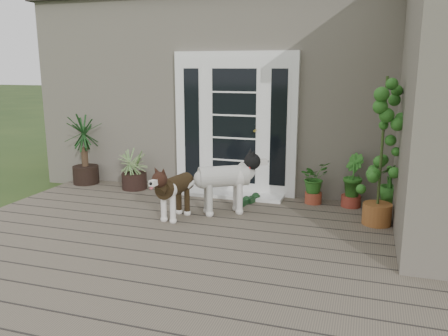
% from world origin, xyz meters
% --- Properties ---
extents(deck, '(6.20, 4.60, 0.12)m').
position_xyz_m(deck, '(0.00, 0.40, 0.06)').
color(deck, '#6B5B4C').
rests_on(deck, ground).
extents(house_main, '(7.40, 4.00, 3.10)m').
position_xyz_m(house_main, '(0.00, 4.65, 1.55)').
color(house_main, '#665E54').
rests_on(house_main, ground).
extents(roof_main, '(7.60, 4.20, 0.20)m').
position_xyz_m(roof_main, '(0.00, 4.65, 3.20)').
color(roof_main, '#2D2826').
rests_on(roof_main, house_main).
extents(door_unit, '(1.90, 0.14, 2.15)m').
position_xyz_m(door_unit, '(-0.20, 2.60, 1.19)').
color(door_unit, white).
rests_on(door_unit, deck).
extents(door_step, '(1.60, 0.40, 0.05)m').
position_xyz_m(door_step, '(-0.20, 2.40, 0.14)').
color(door_step, white).
rests_on(door_step, deck).
extents(brindle_dog, '(0.45, 0.81, 0.64)m').
position_xyz_m(brindle_dog, '(-0.58, 1.19, 0.44)').
color(brindle_dog, '#322312').
rests_on(brindle_dog, deck).
extents(white_dog, '(0.96, 0.80, 0.74)m').
position_xyz_m(white_dog, '(-0.05, 1.57, 0.49)').
color(white_dog, white).
rests_on(white_dog, deck).
extents(spider_plant, '(0.80, 0.80, 0.70)m').
position_xyz_m(spider_plant, '(-1.80, 2.33, 0.47)').
color(spider_plant, '#86A666').
rests_on(spider_plant, deck).
extents(yucca, '(0.93, 0.93, 1.17)m').
position_xyz_m(yucca, '(-2.75, 2.40, 0.70)').
color(yucca, black).
rests_on(yucca, deck).
extents(herb_a, '(0.57, 0.57, 0.52)m').
position_xyz_m(herb_a, '(1.04, 2.40, 0.38)').
color(herb_a, '#1F5B1A').
rests_on(herb_a, deck).
extents(herb_b, '(0.44, 0.44, 0.54)m').
position_xyz_m(herb_b, '(1.57, 2.40, 0.39)').
color(herb_b, '#19591B').
rests_on(herb_b, deck).
extents(herb_c, '(0.50, 0.50, 0.55)m').
position_xyz_m(herb_c, '(2.06, 2.24, 0.39)').
color(herb_c, '#1E5117').
rests_on(herb_c, deck).
extents(sapling, '(0.55, 0.55, 1.88)m').
position_xyz_m(sapling, '(1.90, 1.74, 1.06)').
color(sapling, '#275D1A').
rests_on(sapling, deck).
extents(clog_left, '(0.19, 0.31, 0.09)m').
position_xyz_m(clog_left, '(0.11, 2.03, 0.16)').
color(clog_left, '#143318').
rests_on(clog_left, deck).
extents(clog_right, '(0.23, 0.34, 0.09)m').
position_xyz_m(clog_right, '(0.19, 2.21, 0.17)').
color(clog_right, black).
rests_on(clog_right, deck).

